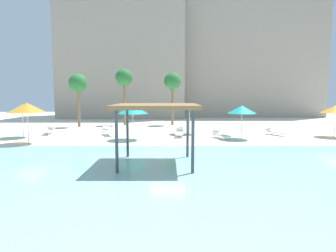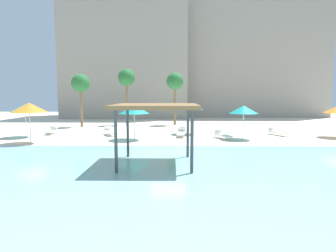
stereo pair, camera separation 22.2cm
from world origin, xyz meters
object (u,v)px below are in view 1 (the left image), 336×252
Objects in this scene: beach_umbrella_teal_4 at (243,109)px; lounge_chair_0 at (180,133)px; lounge_chair_1 at (108,131)px; palm_tree_0 at (174,82)px; palm_tree_1 at (125,79)px; lounge_chair_2 at (276,131)px; palm_tree_2 at (79,84)px; beach_umbrella_orange_0 at (28,108)px; beach_umbrella_teal_2 at (23,108)px; shade_pavilion at (157,108)px; beach_umbrella_teal_1 at (134,109)px; beach_umbrella_blue_6 at (191,106)px; lounge_chair_3 at (221,134)px; lounge_chair_4 at (50,130)px.

beach_umbrella_teal_4 is 5.23m from lounge_chair_0.
lounge_chair_1 is 0.34× the size of palm_tree_0.
palm_tree_1 is at bearing 153.19° from lounge_chair_1.
lounge_chair_2 is 19.89m from palm_tree_2.
lounge_chair_2 is at bearing -43.96° from palm_tree_0.
beach_umbrella_orange_0 is 1.44× the size of lounge_chair_1.
beach_umbrella_teal_2 reaches higher than beach_umbrella_teal_4.
shade_pavilion is at bearing -70.12° from lounge_chair_2.
palm_tree_2 is (-6.78, 8.63, 2.22)m from beach_umbrella_teal_1.
shade_pavilion is 11.36m from lounge_chair_1.
beach_umbrella_blue_6 is (11.53, 5.06, -0.10)m from beach_umbrella_orange_0.
shade_pavilion is 0.67× the size of palm_tree_0.
beach_umbrella_teal_4 is at bearing -37.17° from beach_umbrella_blue_6.
lounge_chair_3 is 1.02× the size of lounge_chair_4.
palm_tree_0 is at bearing 38.75° from beach_umbrella_teal_2.
beach_umbrella_teal_4 is at bearing 62.10° from lounge_chair_3.
palm_tree_2 is (-13.49, 8.08, 4.18)m from lounge_chair_3.
lounge_chair_4 is at bearing 158.71° from beach_umbrella_teal_1.
beach_umbrella_teal_2 is 0.42× the size of palm_tree_1.
lounge_chair_3 is at bearing 61.13° from shade_pavilion.
palm_tree_0 is 5.41m from palm_tree_1.
lounge_chair_2 is at bearing 90.50° from lounge_chair_3.
beach_umbrella_teal_2 is 3.01m from lounge_chair_4.
lounge_chair_3 is 14.31m from palm_tree_1.
lounge_chair_0 is (-0.93, -1.68, -2.06)m from beach_umbrella_blue_6.
beach_umbrella_teal_2 reaches higher than lounge_chair_3.
lounge_chair_2 is 0.31× the size of palm_tree_1.
lounge_chair_1 and lounge_chair_2 have the same top height.
lounge_chair_3 is at bearing 4.68° from beach_umbrella_teal_1.
lounge_chair_4 is at bearing -92.73° from lounge_chair_0.
lounge_chair_2 is (20.53, 1.41, -1.99)m from beach_umbrella_teal_2.
lounge_chair_0 is at bearing 23.38° from beach_umbrella_teal_1.
beach_umbrella_teal_4 is (6.20, 8.19, -0.46)m from shade_pavilion.
beach_umbrella_orange_0 is 1.44× the size of lounge_chair_2.
shade_pavilion is 10.29m from beach_umbrella_teal_4.
palm_tree_1 is at bearing -159.16° from lounge_chair_3.
lounge_chair_4 is (-15.93, 2.62, -1.93)m from beach_umbrella_teal_4.
beach_umbrella_teal_1 is 1.33× the size of lounge_chair_2.
lounge_chair_1 is (4.57, 4.13, -2.17)m from beach_umbrella_orange_0.
lounge_chair_3 is at bearing 9.86° from beach_umbrella_orange_0.
lounge_chair_2 is at bearing -18.42° from palm_tree_2.
palm_tree_0 reaches higher than beach_umbrella_teal_4.
palm_tree_1 reaches higher than palm_tree_0.
palm_tree_2 is at bearing -171.07° from lounge_chair_1.
lounge_chair_1 is 9.33m from lounge_chair_3.
beach_umbrella_blue_6 is 1.36× the size of lounge_chair_1.
lounge_chair_1 is at bearing -172.37° from beach_umbrella_blue_6.
beach_umbrella_teal_1 is 11.44m from palm_tree_0.
shade_pavilion is 1.38× the size of beach_umbrella_orange_0.
palm_tree_2 is at bearing -141.76° from lounge_chair_3.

